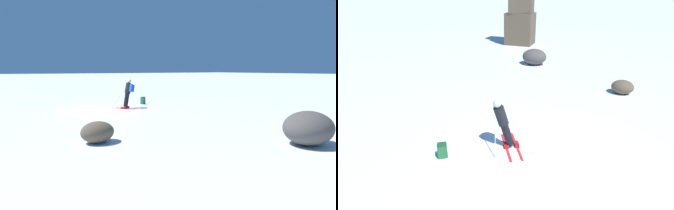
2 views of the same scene
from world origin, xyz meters
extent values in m
plane|color=white|center=(0.00, 0.00, 0.00)|extent=(300.00, 300.00, 0.00)
cube|color=red|center=(-1.29, -0.09, 0.01)|extent=(0.93, 1.51, 0.01)
cube|color=red|center=(-0.97, 0.09, 0.01)|extent=(0.93, 1.51, 0.01)
cube|color=#B21919|center=(-1.29, -0.09, 0.07)|extent=(0.26, 0.31, 0.12)
cube|color=#B21919|center=(-0.97, 0.09, 0.07)|extent=(0.26, 0.31, 0.12)
cylinder|color=black|center=(-1.26, -0.07, 0.51)|extent=(0.54, 0.46, 0.84)
cylinder|color=black|center=(-1.42, -0.17, 1.19)|extent=(0.60, 0.54, 0.69)
sphere|color=tan|center=(-1.52, -0.23, 1.60)|extent=(0.35, 0.33, 0.28)
sphere|color=silver|center=(-1.53, -0.23, 1.63)|extent=(0.41, 0.38, 0.32)
cube|color=#194293|center=(-1.56, 0.05, 1.22)|extent=(0.43, 0.35, 0.50)
cylinder|color=#B7B7BC|center=(-1.49, -0.55, 0.55)|extent=(0.21, 0.50, 1.11)
cylinder|color=#B7B7BC|center=(-0.76, -0.13, 0.61)|extent=(0.92, 0.08, 1.24)
cube|color=#236633|center=(-2.98, -1.29, 0.22)|extent=(0.37, 0.35, 0.44)
cube|color=#1A4C26|center=(-2.98, -1.29, 0.47)|extent=(0.33, 0.31, 0.06)
ellipsoid|color=brown|center=(2.54, 6.43, 0.35)|extent=(1.06, 0.90, 0.69)
ellipsoid|color=#4C4742|center=(-2.92, 10.16, 0.53)|extent=(1.63, 1.39, 1.06)
camera|label=1|loc=(4.99, 14.55, 2.33)|focal=28.00mm
camera|label=2|loc=(1.22, -7.06, 4.94)|focal=28.00mm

